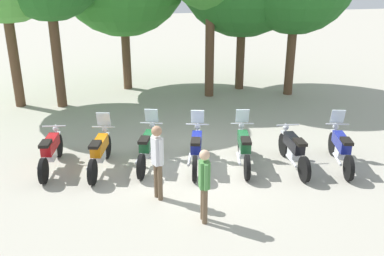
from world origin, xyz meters
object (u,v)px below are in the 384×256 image
object	(u,v)px
motorcycle_5	(294,149)
person_0	(204,181)
motorcycle_0	(51,151)
motorcycle_6	(341,148)
motorcycle_1	(100,151)
motorcycle_4	(244,147)
person_1	(157,157)
motorcycle_2	(148,146)
motorcycle_3	(196,148)

from	to	relation	value
motorcycle_5	person_0	bearing A→B (deg)	129.78
motorcycle_0	motorcycle_6	world-z (taller)	motorcycle_6
motorcycle_1	motorcycle_4	xyz separation A→B (m)	(3.70, -0.57, 0.00)
motorcycle_0	person_0	bearing A→B (deg)	-125.86
motorcycle_4	person_1	world-z (taller)	person_1
person_0	motorcycle_2	bearing A→B (deg)	106.50
motorcycle_4	person_0	world-z (taller)	person_0
motorcycle_3	motorcycle_6	bearing A→B (deg)	-86.43
motorcycle_4	person_1	distance (m)	2.80
motorcycle_0	motorcycle_2	world-z (taller)	motorcycle_2
motorcycle_2	person_0	xyz separation A→B (m)	(0.78, -2.96, 0.41)
motorcycle_1	person_1	size ratio (longest dim) A/B	1.22
motorcycle_1	person_0	world-z (taller)	person_0
motorcycle_3	motorcycle_5	xyz separation A→B (m)	(2.46, -0.62, -0.01)
motorcycle_4	motorcycle_5	bearing A→B (deg)	-95.16
motorcycle_6	motorcycle_1	bearing A→B (deg)	95.48
motorcycle_0	motorcycle_5	world-z (taller)	same
motorcycle_1	motorcycle_4	world-z (taller)	same
motorcycle_3	motorcycle_4	size ratio (longest dim) A/B	0.99
motorcycle_2	motorcycle_5	distance (m)	3.82
motorcycle_0	motorcycle_2	distance (m)	2.49
motorcycle_3	person_1	world-z (taller)	person_1
motorcycle_1	motorcycle_2	world-z (taller)	same
motorcycle_0	motorcycle_1	size ratio (longest dim) A/B	1.02
motorcycle_0	person_1	distance (m)	3.31
person_1	motorcycle_4	bearing A→B (deg)	-175.01
motorcycle_5	person_1	xyz separation A→B (m)	(-3.68, -0.84, 0.53)
person_1	motorcycle_0	bearing A→B (deg)	-62.43
motorcycle_3	person_1	distance (m)	1.97
motorcycle_6	person_1	distance (m)	4.99
motorcycle_1	person_1	xyz separation A→B (m)	(1.24, -1.81, 0.52)
motorcycle_6	person_0	bearing A→B (deg)	129.30
motorcycle_0	motorcycle_3	world-z (taller)	motorcycle_3
motorcycle_2	person_0	world-z (taller)	person_0
motorcycle_4	motorcycle_5	size ratio (longest dim) A/B	0.99
motorcycle_2	motorcycle_6	bearing A→B (deg)	-84.60
person_0	motorcycle_5	bearing A→B (deg)	35.74
person_0	person_1	world-z (taller)	person_1
person_0	motorcycle_3	bearing A→B (deg)	81.85
person_0	person_1	xyz separation A→B (m)	(-0.78, 1.13, 0.11)
motorcycle_5	motorcycle_6	bearing A→B (deg)	-93.30
motorcycle_2	motorcycle_4	world-z (taller)	same
person_1	motorcycle_3	bearing A→B (deg)	-151.84
motorcycle_6	motorcycle_4	bearing A→B (deg)	92.58
motorcycle_0	motorcycle_6	bearing A→B (deg)	-92.24
motorcycle_1	motorcycle_3	distance (m)	2.49
motorcycle_0	person_0	size ratio (longest dim) A/B	1.36
motorcycle_3	person_1	bearing A→B (deg)	155.92
motorcycle_2	person_0	bearing A→B (deg)	-146.18
motorcycle_1	person_0	size ratio (longest dim) A/B	1.34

